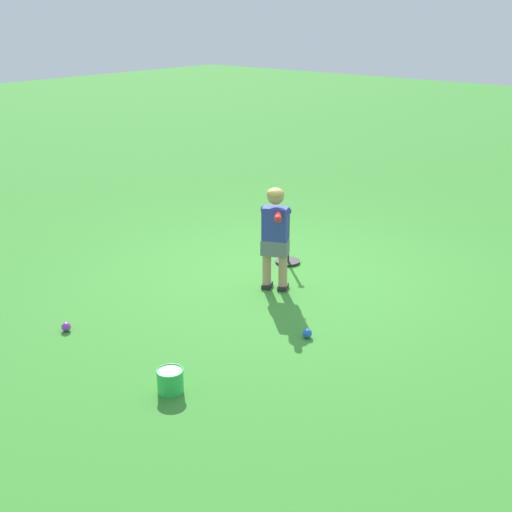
# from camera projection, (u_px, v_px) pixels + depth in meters

# --- Properties ---
(ground_plane) EXTENTS (40.00, 40.00, 0.00)m
(ground_plane) POSITION_uv_depth(u_px,v_px,m) (278.00, 276.00, 7.42)
(ground_plane) COLOR #38842D
(child_batter) EXTENTS (0.44, 0.54, 1.08)m
(child_batter) POSITION_uv_depth(u_px,v_px,m) (276.00, 229.00, 6.86)
(child_batter) COLOR #232328
(child_batter) RESTS_ON ground
(play_ball_by_bucket) EXTENTS (0.08, 0.08, 0.08)m
(play_ball_by_bucket) POSITION_uv_depth(u_px,v_px,m) (307.00, 333.00, 6.04)
(play_ball_by_bucket) COLOR blue
(play_ball_by_bucket) RESTS_ON ground
(play_ball_center_lawn) EXTENTS (0.09, 0.09, 0.09)m
(play_ball_center_lawn) POSITION_uv_depth(u_px,v_px,m) (66.00, 327.00, 6.16)
(play_ball_center_lawn) COLOR purple
(play_ball_center_lawn) RESTS_ON ground
(batting_tee) EXTENTS (0.28, 0.28, 0.62)m
(batting_tee) POSITION_uv_depth(u_px,v_px,m) (288.00, 254.00, 7.77)
(batting_tee) COLOR black
(batting_tee) RESTS_ON ground
(toy_bucket) EXTENTS (0.22, 0.22, 0.19)m
(toy_bucket) POSITION_uv_depth(u_px,v_px,m) (170.00, 380.00, 5.17)
(toy_bucket) COLOR green
(toy_bucket) RESTS_ON ground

